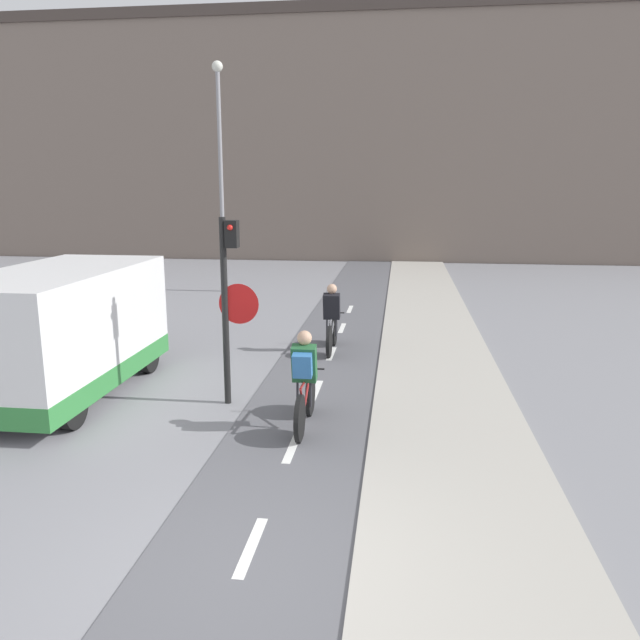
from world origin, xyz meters
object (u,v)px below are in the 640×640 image
object	(u,v)px
street_lamp_far	(220,156)
cyclist_far	(332,322)
traffic_light_pole	(229,291)
cyclist_near	(305,383)
van	(60,334)

from	to	relation	value
street_lamp_far	cyclist_far	size ratio (longest dim) A/B	4.35
street_lamp_far	traffic_light_pole	bearing A→B (deg)	-73.47
cyclist_near	cyclist_far	bearing A→B (deg)	91.06
cyclist_far	van	distance (m)	5.61
cyclist_far	cyclist_near	bearing A→B (deg)	-88.94
traffic_light_pole	street_lamp_far	xyz separation A→B (m)	(-3.28, 11.05, 2.62)
van	street_lamp_far	bearing A→B (deg)	91.05
traffic_light_pole	cyclist_near	size ratio (longest dim) A/B	1.78
traffic_light_pole	cyclist_far	size ratio (longest dim) A/B	1.80
traffic_light_pole	street_lamp_far	size ratio (longest dim) A/B	0.41
cyclist_far	van	xyz separation A→B (m)	(-4.38, -3.47, 0.42)
cyclist_far	van	bearing A→B (deg)	-141.62
cyclist_near	van	size ratio (longest dim) A/B	0.39
street_lamp_far	van	world-z (taller)	street_lamp_far
traffic_light_pole	cyclist_near	world-z (taller)	traffic_light_pole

